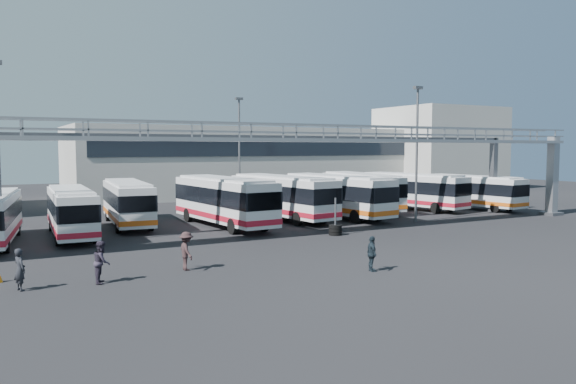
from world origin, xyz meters
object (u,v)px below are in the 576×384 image
bus_2 (71,210)px  bus_5 (282,195)px  bus_6 (336,194)px  bus_9 (472,190)px  bus_8 (412,190)px  tire_stack (335,229)px  bus_4 (224,199)px  pedestrian_a (20,270)px  pedestrian_c (186,251)px  bus_3 (127,201)px  light_pole_back (239,147)px  bus_7 (361,190)px  pedestrian_d (372,254)px  pedestrian_b (102,262)px  light_pole_mid (417,146)px

bus_2 → bus_5: (15.69, 1.20, 0.21)m
bus_6 → bus_9: (14.75, -0.42, -0.20)m
bus_8 → tire_stack: (-14.60, -9.52, -1.41)m
bus_4 → bus_6: size_ratio=1.02×
bus_5 → bus_8: bus_5 is taller
bus_8 → pedestrian_a: (-33.28, -15.46, -0.97)m
bus_4 → pedestrian_c: (-6.95, -12.72, -1.05)m
bus_6 → pedestrian_c: bearing=-149.4°
bus_4 → pedestrian_c: size_ratio=6.57×
bus_3 → bus_9: bearing=-1.5°
light_pole_back → bus_7: light_pole_back is taller
pedestrian_a → pedestrian_d: size_ratio=1.04×
pedestrian_a → bus_3: bearing=-45.4°
light_pole_back → pedestrian_b: 29.24m
pedestrian_a → bus_7: bearing=-79.9°
bus_6 → pedestrian_d: size_ratio=7.11×
pedestrian_a → pedestrian_b: size_ratio=0.95×
bus_2 → bus_8: size_ratio=0.92×
pedestrian_c → bus_8: bearing=-60.5°
bus_8 → tire_stack: bus_8 is taller
light_pole_mid → pedestrian_c: bearing=-158.9°
bus_8 → pedestrian_b: bus_8 is taller
light_pole_mid → bus_3: light_pole_mid is taller
bus_4 → bus_5: size_ratio=1.01×
bus_2 → pedestrian_c: bus_2 is taller
bus_2 → pedestrian_a: bearing=-102.7°
light_pole_back → pedestrian_a: 30.94m
light_pole_mid → bus_5: light_pole_mid is taller
light_pole_back → bus_6: 11.33m
bus_3 → pedestrian_d: bearing=-67.6°
light_pole_back → bus_8: bearing=-30.2°
bus_6 → bus_3: bearing=161.2°
bus_3 → pedestrian_d: 21.59m
bus_6 → pedestrian_a: (-23.77, -13.63, -1.05)m
bus_7 → pedestrian_d: bearing=-117.5°
bus_6 → pedestrian_b: bus_6 is taller
light_pole_mid → pedestrian_a: bearing=-163.0°
bus_2 → bus_6: size_ratio=0.88×
pedestrian_a → pedestrian_b: (3.07, -0.20, 0.05)m
bus_6 → light_pole_mid: bearing=-61.1°
light_pole_mid → bus_2: size_ratio=1.00×
bus_5 → bus_7: 9.29m
pedestrian_d → pedestrian_b: bearing=88.5°
bus_9 → bus_7: bearing=155.1°
bus_6 → pedestrian_a: 27.42m
bus_5 → bus_9: (19.19, -1.31, -0.21)m
pedestrian_d → pedestrian_c: bearing=76.2°
bus_4 → pedestrian_d: size_ratio=7.23×
bus_3 → bus_8: bearing=2.2°
bus_9 → bus_5: bearing=169.7°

